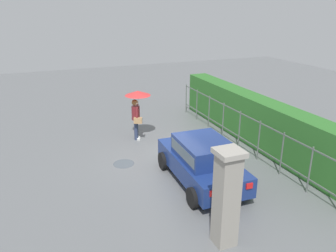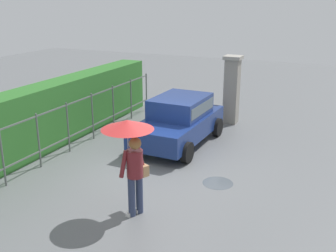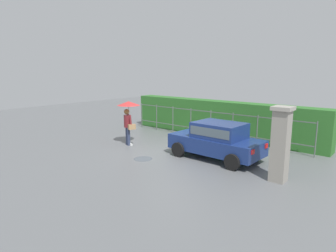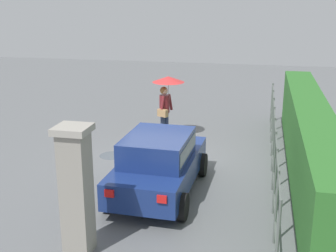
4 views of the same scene
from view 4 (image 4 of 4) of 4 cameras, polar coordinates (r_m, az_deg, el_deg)
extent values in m
plane|color=slate|center=(12.66, -0.79, -4.61)|extent=(40.00, 40.00, 0.00)
cube|color=navy|center=(10.54, -1.11, -5.64)|extent=(3.75, 1.75, 0.60)
cube|color=navy|center=(10.19, -1.34, -2.82)|extent=(1.94, 1.50, 0.60)
cube|color=#4C5B66|center=(10.19, -1.34, -2.71)|extent=(1.79, 1.51, 0.33)
cylinder|color=black|center=(11.98, -3.43, -4.35)|extent=(0.61, 0.20, 0.60)
cylinder|color=black|center=(11.62, 4.54, -5.05)|extent=(0.61, 0.20, 0.60)
cylinder|color=black|center=(9.81, -7.83, -9.31)|extent=(0.61, 0.20, 0.60)
cylinder|color=black|center=(9.37, 1.93, -10.47)|extent=(0.61, 0.20, 0.60)
cube|color=red|center=(9.02, -7.64, -8.68)|extent=(0.07, 0.20, 0.16)
cube|color=red|center=(8.70, -0.79, -9.50)|extent=(0.07, 0.20, 0.16)
cylinder|color=#2D3856|center=(14.80, -0.22, 0.27)|extent=(0.15, 0.15, 0.86)
cylinder|color=#2D3856|center=(14.65, -0.69, 0.09)|extent=(0.15, 0.15, 0.86)
cube|color=white|center=(14.88, -0.04, -1.22)|extent=(0.26, 0.10, 0.08)
cube|color=white|center=(14.73, -0.50, -1.40)|extent=(0.26, 0.10, 0.08)
cylinder|color=maroon|center=(14.54, -0.46, 2.91)|extent=(0.34, 0.34, 0.58)
sphere|color=#DBAD89|center=(14.45, -0.47, 4.56)|extent=(0.22, 0.22, 0.22)
sphere|color=olive|center=(14.46, -0.56, 4.66)|extent=(0.25, 0.25, 0.25)
cylinder|color=maroon|center=(14.66, 0.30, 3.13)|extent=(0.24, 0.17, 0.56)
cylinder|color=maroon|center=(14.32, -0.73, 2.81)|extent=(0.24, 0.17, 0.56)
cylinder|color=#B2B2B7|center=(14.47, 0.04, 4.24)|extent=(0.02, 0.02, 0.77)
cone|color=red|center=(14.38, 0.04, 6.11)|extent=(1.06, 1.06, 0.19)
cube|color=tan|center=(14.33, -0.70, 1.71)|extent=(0.28, 0.38, 0.24)
cube|color=gray|center=(8.09, -11.81, -8.67)|extent=(0.48, 0.48, 2.30)
cube|color=#9E998E|center=(7.67, -12.33, -0.43)|extent=(0.60, 0.60, 0.12)
cylinder|color=#59605B|center=(16.84, 13.34, 2.92)|extent=(0.05, 0.05, 1.50)
cylinder|color=#59605B|center=(15.63, 13.39, 1.90)|extent=(0.05, 0.05, 1.50)
cylinder|color=#59605B|center=(14.42, 13.44, 0.70)|extent=(0.05, 0.05, 1.50)
cylinder|color=#59605B|center=(13.23, 13.50, -0.71)|extent=(0.05, 0.05, 1.50)
cylinder|color=#59605B|center=(12.04, 13.57, -2.41)|extent=(0.05, 0.05, 1.50)
cylinder|color=#59605B|center=(10.87, 13.66, -4.47)|extent=(0.05, 0.05, 1.50)
cylinder|color=#59605B|center=(9.71, 13.76, -7.03)|extent=(0.05, 0.05, 1.50)
cylinder|color=#59605B|center=(8.58, 13.90, -10.27)|extent=(0.05, 0.05, 1.50)
cylinder|color=#59605B|center=(7.48, 14.09, -14.47)|extent=(0.05, 0.05, 1.50)
cube|color=#59605B|center=(11.85, 13.78, 0.66)|extent=(9.95, 0.03, 0.04)
cube|color=#59605B|center=(12.14, 13.48, -3.75)|extent=(9.95, 0.03, 0.04)
cube|color=#2D6B28|center=(12.04, 17.84, -1.75)|extent=(10.95, 0.90, 1.90)
cylinder|color=#4C545B|center=(13.21, -7.29, -3.82)|extent=(0.76, 0.76, 0.00)
camera|label=1|loc=(6.96, -71.84, 12.50)|focal=35.86mm
camera|label=2|loc=(21.56, -6.55, 15.88)|focal=43.33mm
camera|label=3|loc=(12.80, -61.25, 3.45)|focal=31.35mm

